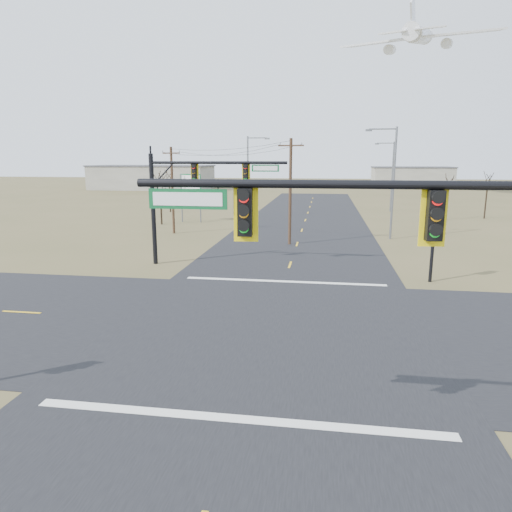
{
  "coord_description": "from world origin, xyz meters",
  "views": [
    {
      "loc": [
        2.27,
        -18.95,
        7.22
      ],
      "look_at": [
        -0.74,
        1.0,
        2.93
      ],
      "focal_mm": 32.0,
      "sensor_mm": 36.0,
      "label": 1
    }
  ],
  "objects": [
    {
      "name": "mast_arm_far",
      "position": [
        -6.58,
        11.06,
        5.46
      ],
      "size": [
        9.39,
        0.43,
        7.6
      ],
      "rotation": [
        0.0,
        0.0,
        -0.06
      ],
      "color": "black",
      "rests_on": "ground"
    },
    {
      "name": "highway_sign",
      "position": [
        -13.15,
        32.49,
        3.98
      ],
      "size": [
        2.78,
        1.2,
        5.57
      ],
      "rotation": [
        0.0,
        0.0,
        -0.39
      ],
      "color": "slate",
      "rests_on": "ground"
    },
    {
      "name": "warehouse_mid",
      "position": [
        25.0,
        110.0,
        2.5
      ],
      "size": [
        20.0,
        12.0,
        5.0
      ],
      "primitive_type": "cube",
      "color": "#A3A091",
      "rests_on": "ground"
    },
    {
      "name": "bare_tree_b",
      "position": [
        -19.04,
        42.1,
        5.18
      ],
      "size": [
        3.15,
        3.15,
        6.48
      ],
      "rotation": [
        0.0,
        0.0,
        0.28
      ],
      "color": "black",
      "rests_on": "ground"
    },
    {
      "name": "utility_pole_near",
      "position": [
        -0.66,
        19.89,
        4.66
      ],
      "size": [
        2.17,
        0.51,
        8.94
      ],
      "rotation": [
        0.0,
        0.0,
        -0.18
      ],
      "color": "#48331E",
      "rests_on": "ground"
    },
    {
      "name": "jet_airliner",
      "position": [
        18.25,
        74.34,
        29.51
      ],
      "size": [
        23.44,
        24.07,
        11.84
      ],
      "rotation": [
        0.0,
        -0.18,
        1.24
      ],
      "color": "white"
    },
    {
      "name": "bare_tree_c",
      "position": [
        16.92,
        39.05,
        4.59
      ],
      "size": [
        2.64,
        2.64,
        5.85
      ],
      "rotation": [
        0.0,
        0.0,
        0.07
      ],
      "color": "black",
      "rests_on": "ground"
    },
    {
      "name": "streetlight_a",
      "position": [
        8.13,
        24.08,
        5.65
      ],
      "size": [
        2.8,
        0.28,
        10.06
      ],
      "rotation": [
        0.0,
        0.0,
        0.06
      ],
      "color": "slate",
      "rests_on": "ground"
    },
    {
      "name": "warehouse_left",
      "position": [
        -40.0,
        90.0,
        2.75
      ],
      "size": [
        28.0,
        14.0,
        5.5
      ],
      "primitive_type": "cube",
      "color": "#A3A091",
      "rests_on": "ground"
    },
    {
      "name": "stop_bar_near",
      "position": [
        0.0,
        -7.5,
        0.03
      ],
      "size": [
        12.0,
        0.4,
        0.01
      ],
      "primitive_type": "cube",
      "color": "silver",
      "rests_on": "road_ns"
    },
    {
      "name": "utility_pole_far",
      "position": [
        -12.51,
        24.23,
        4.4
      ],
      "size": [
        1.95,
        0.86,
        8.4
      ],
      "rotation": [
        0.0,
        0.0,
        -0.38
      ],
      "color": "#48331E",
      "rests_on": "ground"
    },
    {
      "name": "road_ew",
      "position": [
        0.0,
        0.0,
        0.01
      ],
      "size": [
        160.0,
        14.0,
        0.02
      ],
      "primitive_type": "cube",
      "color": "black",
      "rests_on": "ground"
    },
    {
      "name": "bare_tree_a",
      "position": [
        -15.95,
        30.15,
        4.97
      ],
      "size": [
        3.17,
        3.17,
        6.28
      ],
      "rotation": [
        0.0,
        0.0,
        -0.28
      ],
      "color": "black",
      "rests_on": "ground"
    },
    {
      "name": "streetlight_b",
      "position": [
        11.24,
        47.63,
        5.39
      ],
      "size": [
        2.67,
        0.27,
        9.61
      ],
      "rotation": [
        0.0,
        0.0,
        0.07
      ],
      "color": "slate",
      "rests_on": "ground"
    },
    {
      "name": "pedestal_signal_ne",
      "position": [
        8.68,
        8.72,
        3.43
      ],
      "size": [
        0.66,
        0.58,
        4.77
      ],
      "rotation": [
        0.0,
        0.0,
        -0.33
      ],
      "color": "black",
      "rests_on": "ground"
    },
    {
      "name": "mast_arm_near",
      "position": [
        4.88,
        -9.08,
        5.31
      ],
      "size": [
        10.58,
        0.44,
        7.31
      ],
      "rotation": [
        0.0,
        0.0,
        0.07
      ],
      "color": "black",
      "rests_on": "ground"
    },
    {
      "name": "bare_tree_d",
      "position": [
        21.97,
        41.15,
        4.92
      ],
      "size": [
        2.95,
        2.95,
        6.11
      ],
      "rotation": [
        0.0,
        0.0,
        0.34
      ],
      "color": "black",
      "rests_on": "ground"
    },
    {
      "name": "ground",
      "position": [
        0.0,
        0.0,
        0.0
      ],
      "size": [
        320.0,
        320.0,
        0.0
      ],
      "primitive_type": "plane",
      "color": "brown",
      "rests_on": "ground"
    },
    {
      "name": "streetlight_c",
      "position": [
        -7.05,
        37.48,
        5.6
      ],
      "size": [
        2.79,
        0.42,
        9.97
      ],
      "rotation": [
        0.0,
        0.0,
        -0.35
      ],
      "color": "slate",
      "rests_on": "ground"
    },
    {
      "name": "road_ns",
      "position": [
        0.0,
        0.0,
        0.01
      ],
      "size": [
        14.0,
        160.0,
        0.02
      ],
      "primitive_type": "cube",
      "color": "black",
      "rests_on": "ground"
    },
    {
      "name": "stop_bar_far",
      "position": [
        0.0,
        7.5,
        0.03
      ],
      "size": [
        12.0,
        0.4,
        0.01
      ],
      "primitive_type": "cube",
      "color": "silver",
      "rests_on": "road_ns"
    }
  ]
}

